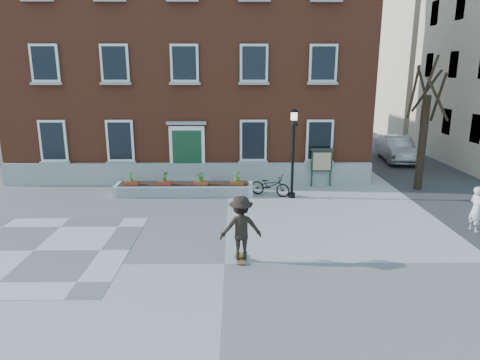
{
  "coord_description": "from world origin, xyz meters",
  "views": [
    {
      "loc": [
        0.32,
        -11.49,
        5.49
      ],
      "look_at": [
        0.5,
        4.0,
        1.5
      ],
      "focal_mm": 32.0,
      "sensor_mm": 36.0,
      "label": 1
    }
  ],
  "objects_px": {
    "skateboarder": "(241,228)",
    "parked_car": "(397,149)",
    "lamp_post": "(293,141)",
    "bystander": "(476,209)",
    "notice_board": "(322,161)",
    "bicycle": "(270,185)"
  },
  "relations": [
    {
      "from": "parked_car",
      "to": "lamp_post",
      "type": "bearing_deg",
      "value": -127.96
    },
    {
      "from": "bystander",
      "to": "lamp_post",
      "type": "xyz_separation_m",
      "value": [
        -5.88,
        4.17,
        1.73
      ]
    },
    {
      "from": "lamp_post",
      "to": "bicycle",
      "type": "bearing_deg",
      "value": 164.29
    },
    {
      "from": "bicycle",
      "to": "lamp_post",
      "type": "bearing_deg",
      "value": -81.95
    },
    {
      "from": "skateboarder",
      "to": "parked_car",
      "type": "bearing_deg",
      "value": 55.42
    },
    {
      "from": "bicycle",
      "to": "parked_car",
      "type": "height_order",
      "value": "parked_car"
    },
    {
      "from": "bicycle",
      "to": "skateboarder",
      "type": "bearing_deg",
      "value": -168.03
    },
    {
      "from": "bystander",
      "to": "notice_board",
      "type": "height_order",
      "value": "notice_board"
    },
    {
      "from": "lamp_post",
      "to": "notice_board",
      "type": "bearing_deg",
      "value": 47.88
    },
    {
      "from": "bystander",
      "to": "skateboarder",
      "type": "distance_m",
      "value": 8.55
    },
    {
      "from": "parked_car",
      "to": "skateboarder",
      "type": "bearing_deg",
      "value": -118.73
    },
    {
      "from": "parked_car",
      "to": "notice_board",
      "type": "distance_m",
      "value": 8.43
    },
    {
      "from": "bicycle",
      "to": "bystander",
      "type": "height_order",
      "value": "bystander"
    },
    {
      "from": "bystander",
      "to": "lamp_post",
      "type": "distance_m",
      "value": 7.42
    },
    {
      "from": "parked_car",
      "to": "notice_board",
      "type": "relative_size",
      "value": 2.5
    },
    {
      "from": "lamp_post",
      "to": "notice_board",
      "type": "relative_size",
      "value": 2.1
    },
    {
      "from": "parked_car",
      "to": "skateboarder",
      "type": "height_order",
      "value": "skateboarder"
    },
    {
      "from": "parked_car",
      "to": "lamp_post",
      "type": "height_order",
      "value": "lamp_post"
    },
    {
      "from": "lamp_post",
      "to": "bystander",
      "type": "bearing_deg",
      "value": -35.37
    },
    {
      "from": "notice_board",
      "to": "skateboarder",
      "type": "bearing_deg",
      "value": -115.71
    },
    {
      "from": "lamp_post",
      "to": "notice_board",
      "type": "xyz_separation_m",
      "value": [
        1.65,
        1.83,
        -1.28
      ]
    },
    {
      "from": "lamp_post",
      "to": "parked_car",
      "type": "bearing_deg",
      "value": 46.18
    }
  ]
}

